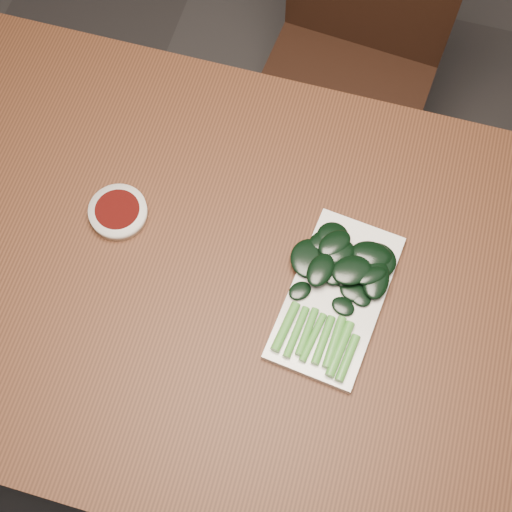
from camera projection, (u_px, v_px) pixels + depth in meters
The scene contains 6 objects.
ground at pixel (252, 386), 1.84m from camera, with size 6.00×6.00×0.00m, color #302D2D.
table at pixel (251, 296), 1.21m from camera, with size 1.40×0.80×0.75m.
chair_far at pixel (350, 64), 1.64m from camera, with size 0.42×0.42×0.89m.
sauce_bowl at pixel (118, 212), 1.18m from camera, with size 0.10×0.10×0.02m.
serving_plate at pixel (336, 297), 1.13m from camera, with size 0.17×0.29×0.01m.
gai_lan at pixel (340, 276), 1.13m from camera, with size 0.17×0.26×0.03m.
Camera 1 is at (0.12, -0.39, 1.82)m, focal length 50.00 mm.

